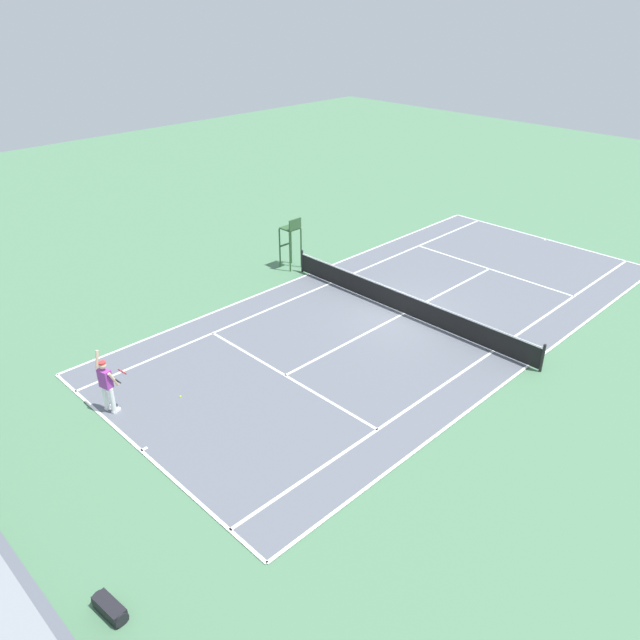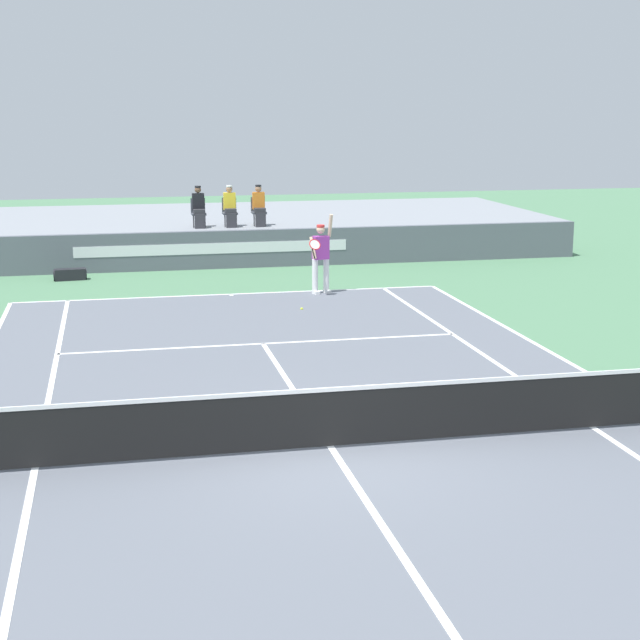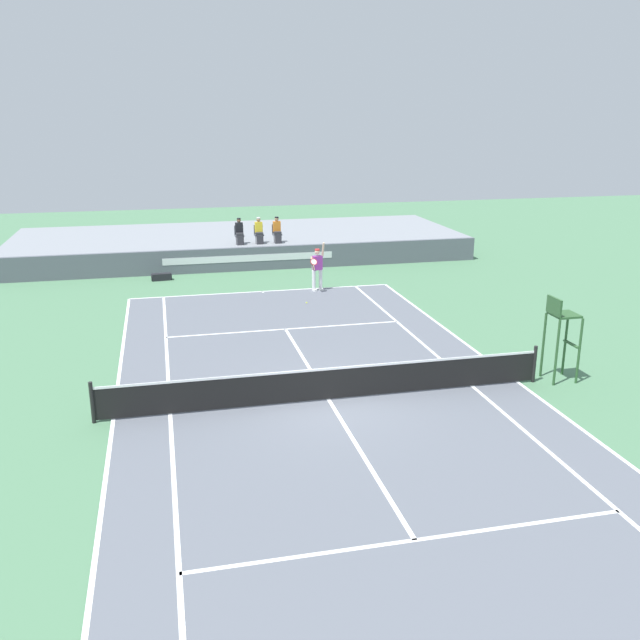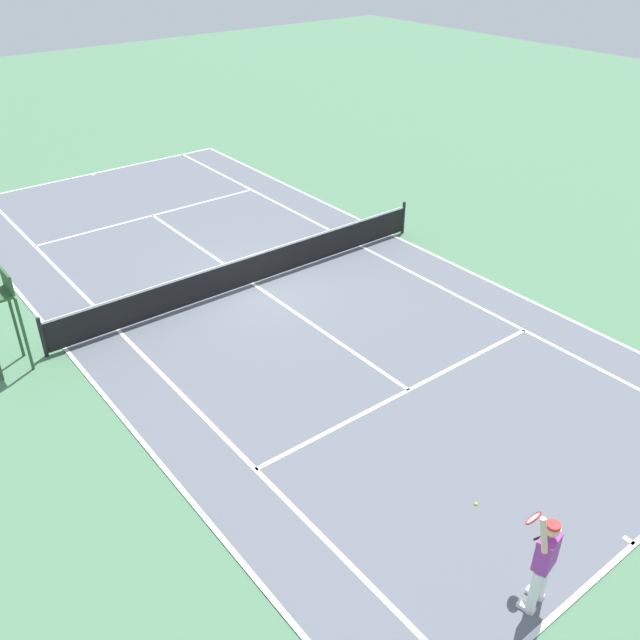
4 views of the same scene
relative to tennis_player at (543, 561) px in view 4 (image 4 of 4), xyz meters
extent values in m
plane|color=#4C7A56|center=(-2.32, -11.55, -0.99)|extent=(80.00, 80.00, 0.00)
cube|color=slate|center=(-2.32, -11.55, -0.98)|extent=(10.98, 23.78, 0.02)
cube|color=white|center=(-2.32, 0.34, -0.97)|extent=(10.98, 0.10, 0.01)
cube|color=white|center=(-2.32, -23.44, -0.97)|extent=(10.98, 0.10, 0.01)
cube|color=white|center=(-7.81, -11.55, -0.97)|extent=(0.10, 23.78, 0.01)
cube|color=white|center=(3.17, -11.55, -0.97)|extent=(0.10, 23.78, 0.01)
cube|color=white|center=(-6.43, -11.55, -0.97)|extent=(0.10, 23.78, 0.01)
cube|color=white|center=(1.79, -11.55, -0.97)|extent=(0.10, 23.78, 0.01)
cube|color=white|center=(-2.32, -5.15, -0.97)|extent=(8.22, 0.10, 0.01)
cube|color=white|center=(-2.32, -17.95, -0.97)|extent=(8.22, 0.10, 0.01)
cube|color=white|center=(-2.32, -11.55, -0.97)|extent=(0.10, 12.80, 0.01)
cube|color=white|center=(-2.32, 0.24, -0.97)|extent=(0.10, 0.20, 0.01)
cube|color=white|center=(-2.32, -23.34, -0.97)|extent=(0.10, 0.20, 0.01)
cylinder|color=black|center=(-8.26, -11.55, -0.46)|extent=(0.10, 0.10, 1.07)
cylinder|color=black|center=(3.62, -11.55, -0.46)|extent=(0.10, 0.10, 1.07)
cube|color=black|center=(-2.32, -11.55, -0.51)|extent=(11.78, 0.02, 0.84)
cube|color=white|center=(-2.32, -11.55, -0.09)|extent=(11.78, 0.03, 0.06)
cylinder|color=white|center=(0.16, 0.05, -0.53)|extent=(0.15, 0.15, 0.92)
cylinder|color=white|center=(-0.15, -0.02, -0.53)|extent=(0.15, 0.15, 0.92)
cube|color=white|center=(0.17, -0.01, -0.94)|extent=(0.18, 0.30, 0.10)
cube|color=white|center=(-0.14, -0.07, -0.94)|extent=(0.18, 0.30, 0.10)
cube|color=purple|center=(0.00, 0.02, 0.23)|extent=(0.44, 0.32, 0.60)
sphere|color=beige|center=(0.00, 0.02, 0.70)|extent=(0.22, 0.22, 0.22)
cylinder|color=red|center=(0.00, 0.02, 0.79)|extent=(0.21, 0.21, 0.06)
cylinder|color=beige|center=(0.26, 0.04, 0.79)|extent=(0.13, 0.23, 0.61)
cylinder|color=beige|center=(-0.23, -0.14, 0.25)|extent=(0.16, 0.34, 0.56)
cylinder|color=black|center=(-0.24, -0.26, 0.12)|extent=(0.08, 0.19, 0.25)
torus|color=red|center=(-0.24, -0.44, 0.38)|extent=(0.34, 0.25, 0.26)
cylinder|color=silver|center=(-0.24, -0.44, 0.38)|extent=(0.30, 0.21, 0.22)
sphere|color=#D1E533|center=(-0.88, -1.92, -0.96)|extent=(0.07, 0.07, 0.07)
cylinder|color=#2D562D|center=(4.06, -11.20, -0.04)|extent=(0.07, 0.07, 1.90)
cylinder|color=#2D562D|center=(4.06, -11.90, -0.04)|extent=(0.07, 0.07, 1.90)
cube|color=#2D562D|center=(4.06, -11.55, 1.21)|extent=(0.06, 0.70, 0.48)
camera|label=1|loc=(-15.65, 6.40, 10.63)|focal=34.83mm
camera|label=2|loc=(-5.26, -24.52, 3.86)|focal=54.94mm
camera|label=3|loc=(-6.34, -27.85, 6.28)|focal=38.65mm
camera|label=4|loc=(6.83, 3.34, 8.37)|focal=38.44mm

